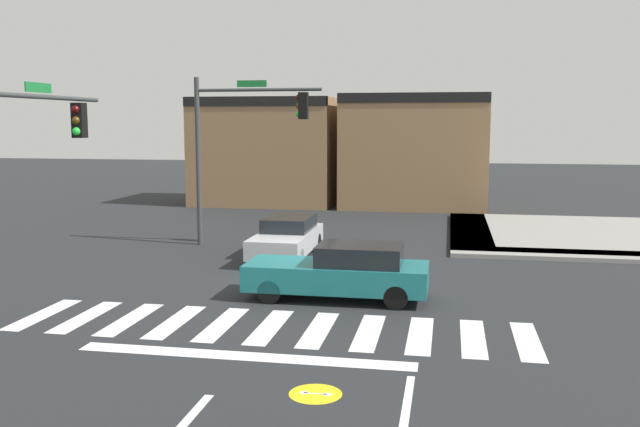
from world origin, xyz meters
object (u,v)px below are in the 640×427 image
at_px(traffic_signal_northwest, 242,131).
at_px(car_teal, 342,272).
at_px(car_silver, 287,237).
at_px(traffic_signal_southwest, 31,149).

bearing_deg(traffic_signal_northwest, car_teal, -55.72).
distance_m(traffic_signal_northwest, car_teal, 9.18).
bearing_deg(car_teal, car_silver, -62.45).
bearing_deg(traffic_signal_northwest, car_silver, -42.25).
relative_size(traffic_signal_southwest, traffic_signal_northwest, 0.93).
relative_size(traffic_signal_northwest, car_teal, 1.32).
bearing_deg(car_silver, traffic_signal_southwest, -32.69).
xyz_separation_m(traffic_signal_northwest, car_teal, (4.78, -7.01, -3.51)).
bearing_deg(traffic_signal_southwest, car_silver, -32.69).
relative_size(traffic_signal_northwest, car_silver, 1.42).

